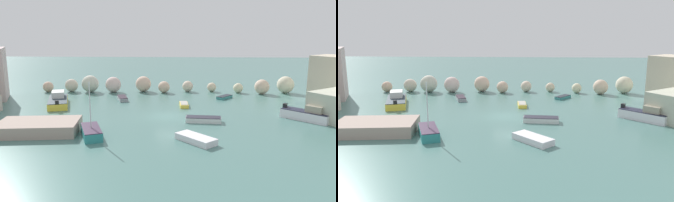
% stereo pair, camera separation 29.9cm
% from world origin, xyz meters
% --- Properties ---
extents(cove_water, '(160.00, 160.00, 0.00)m').
position_xyz_m(cove_water, '(0.00, 0.00, 0.00)').
color(cove_water, '#4A766F').
rests_on(cove_water, ground).
extents(rock_breakwater, '(39.16, 3.61, 2.63)m').
position_xyz_m(rock_breakwater, '(-1.08, 14.73, 1.14)').
color(rock_breakwater, beige).
rests_on(rock_breakwater, ground).
extents(stone_dock, '(8.02, 5.37, 1.13)m').
position_xyz_m(stone_dock, '(-12.05, -6.79, 0.57)').
color(stone_dock, tan).
rests_on(stone_dock, ground).
extents(moored_boat_0, '(3.01, 4.51, 5.17)m').
position_xyz_m(moored_boat_0, '(-6.66, -7.78, 0.46)').
color(moored_boat_0, teal).
rests_on(moored_boat_0, cove_water).
extents(moored_boat_1, '(2.51, 2.76, 0.41)m').
position_xyz_m(moored_boat_1, '(7.82, 10.39, 0.20)').
color(moored_boat_1, teal).
rests_on(moored_boat_1, cove_water).
extents(moored_boat_2, '(2.02, 3.24, 0.52)m').
position_xyz_m(moored_boat_2, '(-6.62, 8.68, 0.26)').
color(moored_boat_2, '#8E939A').
rests_on(moored_boat_2, cove_water).
extents(moored_boat_3, '(3.80, 3.88, 0.57)m').
position_xyz_m(moored_boat_3, '(3.00, -8.90, 0.29)').
color(moored_boat_3, white).
rests_on(moored_boat_3, cove_water).
extents(moored_boat_4, '(4.33, 7.13, 1.66)m').
position_xyz_m(moored_boat_4, '(-14.48, 5.22, 0.59)').
color(moored_boat_4, yellow).
rests_on(moored_boat_4, cove_water).
extents(moored_boat_5, '(3.87, 1.63, 0.58)m').
position_xyz_m(moored_boat_5, '(4.05, -2.25, 0.29)').
color(moored_boat_5, silver).
rests_on(moored_boat_5, cove_water).
extents(moored_boat_6, '(1.21, 2.79, 0.47)m').
position_xyz_m(moored_boat_6, '(2.00, 5.11, 0.23)').
color(moored_boat_6, yellow).
rests_on(moored_boat_6, cove_water).
extents(moored_boat_7, '(4.94, 4.83, 1.76)m').
position_xyz_m(moored_boat_7, '(15.41, -1.08, 0.65)').
color(moored_boat_7, white).
rests_on(moored_boat_7, cove_water).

